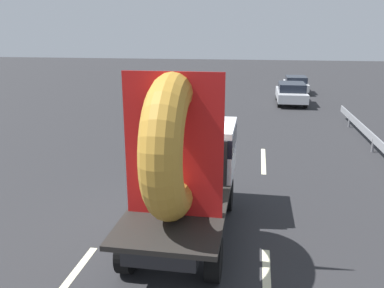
{
  "coord_description": "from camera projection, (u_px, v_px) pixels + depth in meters",
  "views": [
    {
      "loc": [
        1.84,
        -8.55,
        4.54
      ],
      "look_at": [
        0.33,
        0.45,
        1.91
      ],
      "focal_mm": 36.48,
      "sensor_mm": 36.0,
      "label": 1
    }
  ],
  "objects": [
    {
      "name": "lane_dash_right_near",
      "position": [
        267.0,
        282.0,
        7.35
      ],
      "size": [
        0.16,
        2.28,
        0.01
      ],
      "primitive_type": "cube",
      "rotation": [
        0.0,
        0.0,
        1.57
      ],
      "color": "beige",
      "rests_on": "ground_plane"
    },
    {
      "name": "lane_dash_left_far",
      "position": [
        163.0,
        158.0,
        14.63
      ],
      "size": [
        0.16,
        2.44,
        0.01
      ],
      "primitive_type": "cube",
      "rotation": [
        0.0,
        0.0,
        1.57
      ],
      "color": "beige",
      "rests_on": "ground_plane"
    },
    {
      "name": "ground_plane",
      "position": [
        176.0,
        222.0,
        9.65
      ],
      "size": [
        120.0,
        120.0,
        0.0
      ],
      "primitive_type": "plane",
      "color": "#28282B"
    },
    {
      "name": "flatbed_truck",
      "position": [
        186.0,
        158.0,
        8.76
      ],
      "size": [
        2.02,
        5.01,
        3.87
      ],
      "color": "black",
      "rests_on": "ground_plane"
    },
    {
      "name": "distant_sedan",
      "position": [
        291.0,
        93.0,
        25.38
      ],
      "size": [
        1.81,
        4.23,
        1.38
      ],
      "color": "black",
      "rests_on": "ground_plane"
    },
    {
      "name": "oncoming_car",
      "position": [
        296.0,
        84.0,
        30.14
      ],
      "size": [
        1.67,
        3.9,
        1.27
      ],
      "color": "black",
      "rests_on": "ground_plane"
    },
    {
      "name": "lane_dash_right_far",
      "position": [
        263.0,
        160.0,
        14.31
      ],
      "size": [
        0.16,
        2.98,
        0.01
      ],
      "primitive_type": "cube",
      "rotation": [
        0.0,
        0.0,
        1.57
      ],
      "color": "beige",
      "rests_on": "ground_plane"
    }
  ]
}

